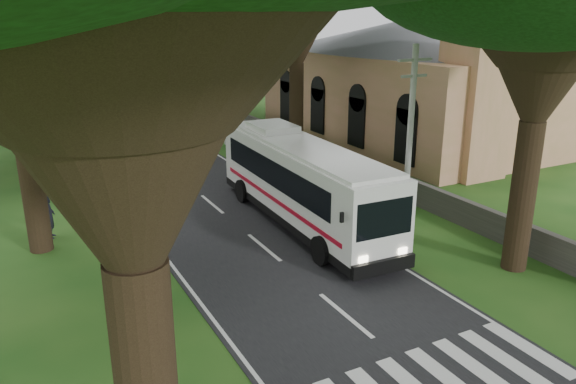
# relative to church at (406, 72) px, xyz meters

# --- Properties ---
(ground) EXTENTS (140.00, 140.00, 0.00)m
(ground) POSITION_rel_church_xyz_m (-17.86, -21.55, -4.91)
(ground) COLOR #194513
(ground) RESTS_ON ground
(road) EXTENTS (8.00, 120.00, 0.04)m
(road) POSITION_rel_church_xyz_m (-17.86, 3.45, -4.90)
(road) COLOR black
(road) RESTS_ON ground
(property_wall) EXTENTS (0.35, 50.00, 1.20)m
(property_wall) POSITION_rel_church_xyz_m (-8.86, 2.45, -4.31)
(property_wall) COLOR #383533
(property_wall) RESTS_ON ground
(church) EXTENTS (14.00, 24.00, 11.60)m
(church) POSITION_rel_church_xyz_m (0.00, 0.00, 0.00)
(church) COLOR tan
(church) RESTS_ON ground
(pole_near) EXTENTS (1.60, 0.24, 8.00)m
(pole_near) POSITION_rel_church_xyz_m (-12.36, -15.55, -0.73)
(pole_near) COLOR gray
(pole_near) RESTS_ON ground
(pole_mid) EXTENTS (1.60, 0.24, 8.00)m
(pole_mid) POSITION_rel_church_xyz_m (-12.36, 4.45, -0.73)
(pole_mid) COLOR gray
(pole_mid) RESTS_ON ground
(pole_far) EXTENTS (1.60, 0.24, 8.00)m
(pole_far) POSITION_rel_church_xyz_m (-12.36, 24.45, -0.73)
(pole_far) COLOR gray
(pole_far) RESTS_ON ground
(coach_bus) EXTENTS (3.27, 12.63, 3.70)m
(coach_bus) POSITION_rel_church_xyz_m (-15.16, -11.79, -2.92)
(coach_bus) COLOR silver
(coach_bus) RESTS_ON ground
(distant_car_a) EXTENTS (1.97, 3.89, 1.27)m
(distant_car_a) POSITION_rel_church_xyz_m (-18.66, 12.91, -4.24)
(distant_car_a) COLOR #A1A2A6
(distant_car_a) RESTS_ON road
(distant_car_b) EXTENTS (2.39, 3.84, 1.19)m
(distant_car_b) POSITION_rel_church_xyz_m (-20.86, 33.74, -4.28)
(distant_car_b) COLOR navy
(distant_car_b) RESTS_ON road
(distant_car_c) EXTENTS (2.61, 4.84, 1.33)m
(distant_car_c) POSITION_rel_church_xyz_m (-15.05, 43.90, -4.21)
(distant_car_c) COLOR maroon
(distant_car_c) RESTS_ON road
(pedestrian) EXTENTS (0.58, 0.75, 1.84)m
(pedestrian) POSITION_rel_church_xyz_m (-25.36, -8.35, -3.99)
(pedestrian) COLOR black
(pedestrian) RESTS_ON ground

